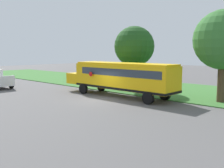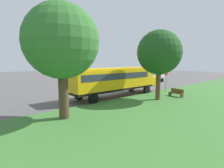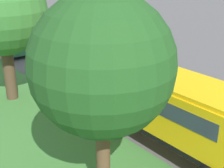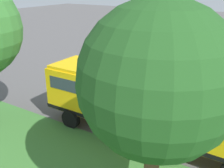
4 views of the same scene
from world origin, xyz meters
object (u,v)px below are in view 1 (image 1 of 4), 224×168
Objects in this scene: park_bench at (118,83)px; stop_sign at (85,73)px; school_bus at (121,76)px; oak_tree_roadside_mid at (224,41)px; oak_tree_beside_bus at (135,46)px.

stop_sign is at bearing -42.01° from park_bench.
school_bus is 9.22m from oak_tree_roadside_mid.
oak_tree_beside_bus is 9.82m from oak_tree_roadside_mid.
oak_tree_roadside_mid reaches higher than school_bus.
school_bus is at bearing -66.55° from oak_tree_roadside_mid.
oak_tree_beside_bus is at bearing -95.09° from oak_tree_roadside_mid.
park_bench is (-0.35, -2.82, -4.27)m from oak_tree_beside_bus.
school_bus is 1.65× the size of oak_tree_roadside_mid.
school_bus is at bearing 44.71° from park_bench.
stop_sign is 4.04m from park_bench.
park_bench is at bearing 137.99° from stop_sign.
oak_tree_roadside_mid reaches higher than stop_sign.
school_bus reaches higher than stop_sign.
oak_tree_roadside_mid reaches higher than park_bench.
oak_tree_roadside_mid is (-3.45, 7.97, 3.12)m from school_bus.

